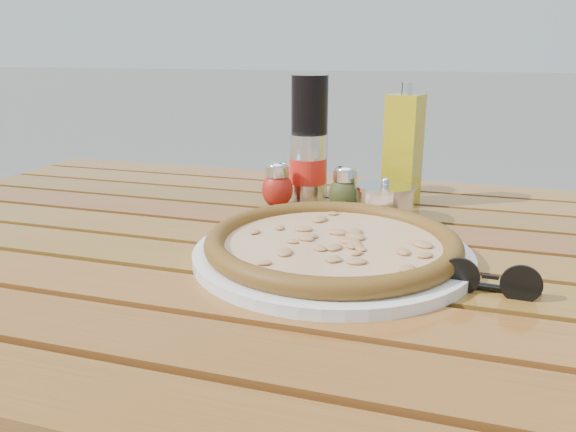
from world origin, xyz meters
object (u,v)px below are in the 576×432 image
(soda_can, at_px, (308,168))
(parmesan_tin, at_px, (384,202))
(olive_oil_cruet, at_px, (403,149))
(sunglasses, at_px, (490,282))
(plate, at_px, (332,254))
(table, at_px, (284,288))
(oregano_shaker, at_px, (345,190))
(dark_bottle, at_px, (309,137))
(pizza, at_px, (332,242))
(pepper_shaker, at_px, (277,185))

(soda_can, relative_size, parmesan_tin, 0.97)
(olive_oil_cruet, distance_m, sunglasses, 0.40)
(plate, bearing_deg, table, 146.91)
(sunglasses, bearing_deg, plate, 166.43)
(oregano_shaker, height_order, soda_can, soda_can)
(plate, height_order, dark_bottle, dark_bottle)
(dark_bottle, bearing_deg, pizza, -69.26)
(plate, bearing_deg, parmesan_tin, 78.46)
(plate, relative_size, sunglasses, 3.26)
(oregano_shaker, height_order, dark_bottle, dark_bottle)
(dark_bottle, height_order, sunglasses, dark_bottle)
(dark_bottle, bearing_deg, sunglasses, -49.72)
(table, distance_m, parmesan_tin, 0.21)
(table, bearing_deg, soda_can, 96.93)
(pizza, relative_size, parmesan_tin, 3.22)
(plate, xyz_separation_m, pizza, (-0.00, 0.00, 0.02))
(table, xyz_separation_m, sunglasses, (0.28, -0.11, 0.09))
(olive_oil_cruet, bearing_deg, parmesan_tin, -96.01)
(dark_bottle, xyz_separation_m, olive_oil_cruet, (0.17, 0.00, -0.01))
(oregano_shaker, bearing_deg, pizza, -82.15)
(olive_oil_cruet, bearing_deg, pizza, -99.46)
(table, height_order, oregano_shaker, oregano_shaker)
(pizza, xyz_separation_m, olive_oil_cruet, (0.05, 0.31, 0.07))
(oregano_shaker, distance_m, soda_can, 0.10)
(sunglasses, bearing_deg, olive_oil_cruet, 113.67)
(sunglasses, bearing_deg, soda_can, 134.69)
(pepper_shaker, bearing_deg, dark_bottle, 68.86)
(dark_bottle, height_order, olive_oil_cruet, dark_bottle)
(table, distance_m, pepper_shaker, 0.21)
(plate, bearing_deg, oregano_shaker, 97.85)
(pepper_shaker, distance_m, dark_bottle, 0.12)
(pepper_shaker, xyz_separation_m, dark_bottle, (0.03, 0.09, 0.07))
(plate, bearing_deg, dark_bottle, 110.74)
(pepper_shaker, distance_m, parmesan_tin, 0.19)
(oregano_shaker, bearing_deg, plate, -82.15)
(oregano_shaker, distance_m, sunglasses, 0.36)
(pepper_shaker, height_order, olive_oil_cruet, olive_oil_cruet)
(pizza, bearing_deg, table, 146.91)
(oregano_shaker, xyz_separation_m, soda_can, (-0.08, 0.06, 0.02))
(plate, distance_m, olive_oil_cruet, 0.33)
(plate, height_order, oregano_shaker, oregano_shaker)
(plate, xyz_separation_m, oregano_shaker, (-0.03, 0.22, 0.03))
(olive_oil_cruet, xyz_separation_m, parmesan_tin, (-0.01, -0.12, -0.07))
(oregano_shaker, xyz_separation_m, sunglasses, (0.22, -0.28, -0.02))
(pepper_shaker, relative_size, sunglasses, 0.74)
(olive_oil_cruet, bearing_deg, table, -117.83)
(table, relative_size, plate, 3.89)
(table, bearing_deg, pepper_shaker, 111.48)
(table, relative_size, olive_oil_cruet, 6.67)
(plate, bearing_deg, soda_can, 111.55)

